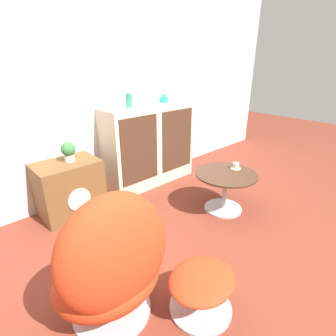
{
  "coord_description": "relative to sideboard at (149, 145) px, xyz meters",
  "views": [
    {
      "loc": [
        -1.36,
        -1.11,
        1.49
      ],
      "look_at": [
        0.17,
        0.53,
        0.55
      ],
      "focal_mm": 28.0,
      "sensor_mm": 36.0,
      "label": 1
    }
  ],
  "objects": [
    {
      "name": "potted_plant",
      "position": [
        -1.02,
        -0.01,
        0.17
      ],
      "size": [
        0.14,
        0.14,
        0.19
      ],
      "color": "silver",
      "rests_on": "tv_console"
    },
    {
      "name": "ground_plane",
      "position": [
        -0.6,
        -1.32,
        -0.5
      ],
      "size": [
        12.0,
        12.0,
        0.0
      ],
      "primitive_type": "plane",
      "color": "brown"
    },
    {
      "name": "sideboard",
      "position": [
        0.0,
        0.0,
        0.0
      ],
      "size": [
        1.18,
        0.4,
        0.99
      ],
      "color": "beige",
      "rests_on": "ground_plane"
    },
    {
      "name": "teacup",
      "position": [
        0.3,
        -1.06,
        -0.05
      ],
      "size": [
        0.11,
        0.11,
        0.06
      ],
      "color": "silver",
      "rests_on": "coffee_table"
    },
    {
      "name": "vase_inner_left",
      "position": [
        0.25,
        0.0,
        0.53
      ],
      "size": [
        0.11,
        0.11,
        0.11
      ],
      "color": "teal",
      "rests_on": "sideboard"
    },
    {
      "name": "ottoman",
      "position": [
        -0.98,
        -1.69,
        -0.3
      ],
      "size": [
        0.44,
        0.4,
        0.29
      ],
      "color": "#B7B7BC",
      "rests_on": "ground_plane"
    },
    {
      "name": "coffee_table",
      "position": [
        0.13,
        -1.07,
        -0.21
      ],
      "size": [
        0.62,
        0.62,
        0.42
      ],
      "color": "#B7B7BC",
      "rests_on": "ground_plane"
    },
    {
      "name": "egg_chair",
      "position": [
        -1.4,
        -1.38,
        -0.09
      ],
      "size": [
        0.67,
        0.61,
        0.89
      ],
      "color": "#B7B7BC",
      "rests_on": "ground_plane"
    },
    {
      "name": "tv_console",
      "position": [
        -1.07,
        -0.02,
        -0.22
      ],
      "size": [
        0.6,
        0.43,
        0.56
      ],
      "color": "brown",
      "rests_on": "ground_plane"
    },
    {
      "name": "vase_leftmost",
      "position": [
        -0.27,
        0.0,
        0.57
      ],
      "size": [
        0.07,
        0.07,
        0.15
      ],
      "color": "#2D8E6B",
      "rests_on": "sideboard"
    },
    {
      "name": "wall_back",
      "position": [
        -0.6,
        0.23,
        0.8
      ],
      "size": [
        6.4,
        0.06,
        2.6
      ],
      "color": "silver",
      "rests_on": "ground_plane"
    }
  ]
}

